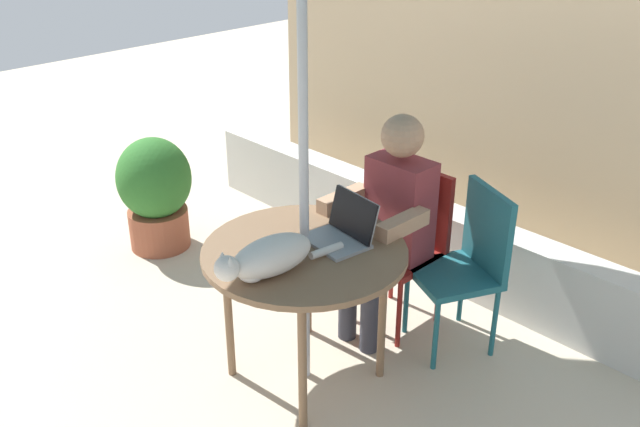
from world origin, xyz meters
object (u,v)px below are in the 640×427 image
object	(u,v)px
chair_empty	(469,257)
patio_table	(305,261)
chair_occupied	(408,235)
cat	(267,258)
potted_plant_near_fence	(155,191)
laptop	(344,228)
person_seated	(391,216)

from	to	relation	value
chair_empty	patio_table	bearing A→B (deg)	-114.82
chair_occupied	cat	size ratio (longest dim) A/B	1.36
patio_table	cat	bearing A→B (deg)	-78.33
cat	potted_plant_near_fence	world-z (taller)	cat
patio_table	chair_empty	distance (m)	0.90
patio_table	laptop	distance (m)	0.24
patio_table	potted_plant_near_fence	xyz separation A→B (m)	(-1.69, 0.23, -0.25)
chair_empty	chair_occupied	bearing A→B (deg)	-174.49
chair_empty	person_seated	bearing A→B (deg)	-152.61
chair_empty	person_seated	size ratio (longest dim) A/B	0.72
chair_occupied	potted_plant_near_fence	bearing A→B (deg)	-162.18
cat	potted_plant_near_fence	size ratio (longest dim) A/B	0.85
chair_occupied	laptop	distance (m)	0.64
chair_empty	person_seated	distance (m)	0.45
patio_table	person_seated	world-z (taller)	person_seated
chair_empty	potted_plant_near_fence	distance (m)	2.14
patio_table	chair_empty	size ratio (longest dim) A/B	1.09
chair_empty	laptop	distance (m)	0.73
chair_occupied	potted_plant_near_fence	distance (m)	1.78
chair_empty	person_seated	world-z (taller)	person_seated
patio_table	cat	distance (m)	0.31
chair_occupied	cat	distance (m)	1.08
person_seated	cat	distance (m)	0.89
patio_table	laptop	world-z (taller)	laptop
patio_table	potted_plant_near_fence	distance (m)	1.72
chair_empty	potted_plant_near_fence	xyz separation A→B (m)	(-2.06, -0.58, -0.11)
chair_occupied	chair_empty	bearing A→B (deg)	5.51
chair_occupied	person_seated	bearing A→B (deg)	-90.00
potted_plant_near_fence	patio_table	bearing A→B (deg)	-7.68
patio_table	cat	size ratio (longest dim) A/B	1.48
laptop	cat	size ratio (longest dim) A/B	0.51
patio_table	chair_occupied	size ratio (longest dim) A/B	1.09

